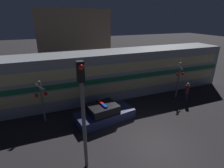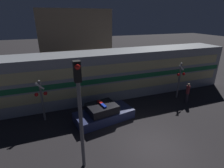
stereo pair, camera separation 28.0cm
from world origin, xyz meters
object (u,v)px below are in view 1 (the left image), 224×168
at_px(police_car, 104,113).
at_px(pedestrian, 187,92).
at_px(train, 118,73).
at_px(crossing_signal_near, 179,78).
at_px(traffic_light_corner, 83,107).

relative_size(police_car, pedestrian, 2.48).
xyz_separation_m(train, pedestrian, (4.98, -3.94, -1.19)).
distance_m(police_car, crossing_signal_near, 7.88).
distance_m(police_car, traffic_light_corner, 5.26).
relative_size(train, crossing_signal_near, 6.66).
xyz_separation_m(police_car, crossing_signal_near, (7.66, 1.19, 1.42)).
bearing_deg(train, pedestrian, -38.33).
xyz_separation_m(police_car, pedestrian, (7.76, 0.11, 0.42)).
bearing_deg(crossing_signal_near, traffic_light_corner, -153.39).
distance_m(crossing_signal_near, traffic_light_corner, 11.18).
relative_size(crossing_signal_near, traffic_light_corner, 0.61).
xyz_separation_m(pedestrian, crossing_signal_near, (-0.10, 1.09, 1.00)).
bearing_deg(train, traffic_light_corner, -122.72).
relative_size(train, traffic_light_corner, 4.06).
distance_m(train, police_car, 5.17).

